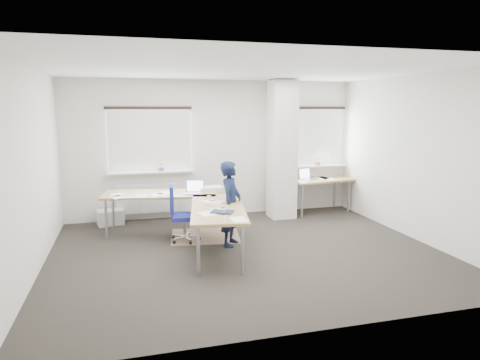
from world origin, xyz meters
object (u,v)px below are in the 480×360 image
object	(u,v)px
desk_side	(319,181)
person	(231,204)
task_chair	(183,226)
desk_main	(189,201)

from	to	relation	value
desk_side	person	distance (m)	2.95
desk_side	task_chair	world-z (taller)	desk_side
task_chair	person	bearing A→B (deg)	-24.30
desk_main	task_chair	distance (m)	0.44
task_chair	desk_main	bearing A→B (deg)	-10.46
desk_main	person	world-z (taller)	person
desk_side	person	size ratio (longest dim) A/B	1.08
person	task_chair	bearing A→B (deg)	91.93
desk_main	desk_side	distance (m)	3.31
desk_main	person	size ratio (longest dim) A/B	2.14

